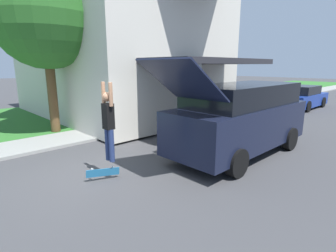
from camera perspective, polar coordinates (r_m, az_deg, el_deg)
ground_plane at (r=7.19m, az=-14.69°, el=-9.66°), size 120.00×120.00×0.00m
lawn at (r=16.82m, az=-10.18°, el=3.66°), size 10.00×80.00×0.08m
sidewalk at (r=13.42m, az=0.28°, el=1.55°), size 1.80×80.00×0.10m
house at (r=15.49m, az=-11.56°, el=18.78°), size 13.75×8.36×8.23m
lawn_tree_near at (r=11.57m, az=-25.26°, el=20.68°), size 3.89×3.89×6.38m
suv_parked at (r=8.34m, az=15.55°, el=1.84°), size 2.10×5.86×2.88m
car_down_street at (r=19.19m, az=27.10°, el=5.54°), size 1.93×4.54×1.46m
skateboarder at (r=6.31m, az=-12.84°, el=0.98°), size 0.41×0.22×1.89m
skateboard at (r=6.63m, az=-14.00°, el=-9.75°), size 0.33×0.74×0.25m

